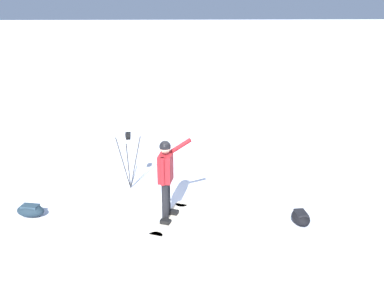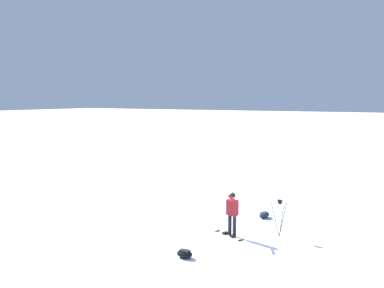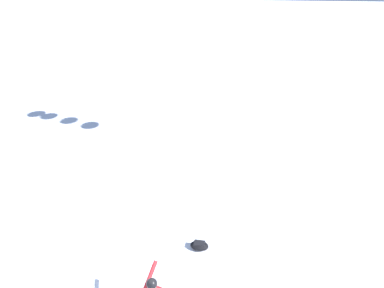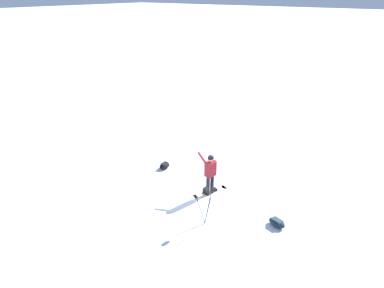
# 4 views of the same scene
# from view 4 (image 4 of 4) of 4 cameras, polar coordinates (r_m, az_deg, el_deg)

# --- Properties ---
(ground_plane) EXTENTS (300.00, 300.00, 0.00)m
(ground_plane) POSITION_cam_4_polar(r_m,az_deg,el_deg) (12.85, 0.00, -9.02)
(ground_plane) COLOR white
(snowboarder) EXTENTS (0.72, 0.46, 1.72)m
(snowboarder) POSITION_cam_4_polar(r_m,az_deg,el_deg) (12.47, 3.18, -4.62)
(snowboarder) COLOR black
(snowboarder) RESTS_ON ground_plane
(snowboard) EXTENTS (0.87, 1.61, 0.10)m
(snowboard) POSITION_cam_4_polar(r_m,az_deg,el_deg) (13.09, 3.12, -8.23)
(snowboard) COLOR beige
(snowboard) RESTS_ON ground_plane
(gear_bag_large) EXTENTS (0.37, 0.56, 0.26)m
(gear_bag_large) POSITION_cam_4_polar(r_m,az_deg,el_deg) (14.69, -4.78, -3.74)
(gear_bag_large) COLOR black
(gear_bag_large) RESTS_ON ground_plane
(camera_tripod) EXTENTS (0.62, 0.60, 1.42)m
(camera_tripod) POSITION_cam_4_polar(r_m,az_deg,el_deg) (10.95, 2.34, -9.41)
(camera_tripod) COLOR #262628
(camera_tripod) RESTS_ON ground_plane
(gear_bag_small) EXTENTS (0.66, 0.48, 0.26)m
(gear_bag_small) POSITION_cam_4_polar(r_m,az_deg,el_deg) (11.71, 14.48, -13.02)
(gear_bag_small) COLOR #192833
(gear_bag_small) RESTS_ON ground_plane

